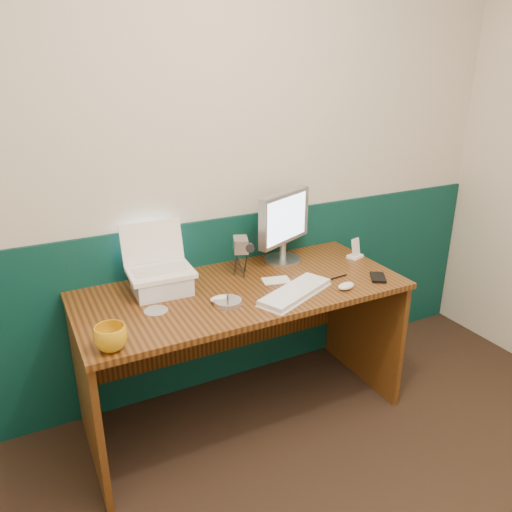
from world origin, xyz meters
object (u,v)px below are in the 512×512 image
camcorder (241,259)px  monitor (283,228)px  desk (243,353)px  keyboard (295,293)px  mug (111,338)px  laptop (159,250)px

camcorder → monitor: bearing=33.6°
desk → camcorder: camcorder is taller
keyboard → mug: size_ratio=3.25×
desk → laptop: 0.71m
desk → camcorder: (0.06, 0.14, 0.46)m
desk → keyboard: bearing=-45.0°
laptop → desk: bearing=-18.0°
keyboard → desk: bearing=110.5°
desk → mug: 0.85m
laptop → camcorder: size_ratio=1.70×
mug → camcorder: (0.75, 0.42, 0.04)m
desk → mug: mug is taller
desk → keyboard: size_ratio=3.85×
desk → keyboard: keyboard is taller
monitor → camcorder: 0.31m
camcorder → desk: bearing=-93.0°
monitor → mug: monitor is taller
keyboard → camcorder: (-0.13, 0.33, 0.08)m
laptop → mug: bearing=-125.7°
monitor → camcorder: size_ratio=2.20×
laptop → keyboard: (0.55, -0.32, -0.20)m
desk → laptop: (-0.36, 0.14, 0.59)m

